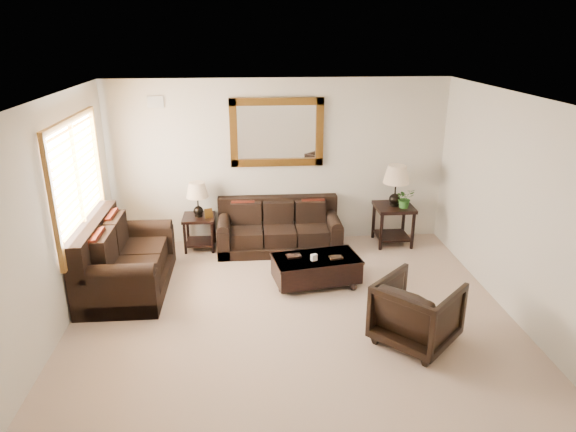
{
  "coord_description": "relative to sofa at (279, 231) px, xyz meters",
  "views": [
    {
      "loc": [
        -0.51,
        -5.67,
        3.42
      ],
      "look_at": [
        -0.0,
        0.6,
        1.11
      ],
      "focal_mm": 32.0,
      "sensor_mm": 36.0,
      "label": 1
    }
  ],
  "objects": [
    {
      "name": "room",
      "position": [
        0.03,
        -2.11,
        1.06
      ],
      "size": [
        5.51,
        5.01,
        2.71
      ],
      "color": "tan",
      "rests_on": "ground"
    },
    {
      "name": "window",
      "position": [
        -2.67,
        -1.21,
        1.26
      ],
      "size": [
        0.07,
        1.96,
        1.66
      ],
      "color": "white",
      "rests_on": "room"
    },
    {
      "name": "mirror",
      "position": [
        -0.0,
        0.36,
        1.56
      ],
      "size": [
        1.5,
        0.06,
        1.1
      ],
      "color": "#4B300F",
      "rests_on": "room"
    },
    {
      "name": "air_vent",
      "position": [
        -1.87,
        0.37,
        2.06
      ],
      "size": [
        0.25,
        0.02,
        0.18
      ],
      "primitive_type": "cube",
      "color": "#999999",
      "rests_on": "room"
    },
    {
      "name": "sofa",
      "position": [
        0.0,
        0.0,
        0.0
      ],
      "size": [
        1.97,
        0.85,
        0.81
      ],
      "color": "black",
      "rests_on": "room"
    },
    {
      "name": "loveseat",
      "position": [
        -2.24,
        -1.22,
        0.08
      ],
      "size": [
        1.06,
        1.78,
        1.0
      ],
      "rotation": [
        0.0,
        0.0,
        1.57
      ],
      "color": "black",
      "rests_on": "room"
    },
    {
      "name": "end_table_left",
      "position": [
        -1.29,
        0.1,
        0.44
      ],
      "size": [
        0.51,
        0.51,
        1.13
      ],
      "color": "black",
      "rests_on": "room"
    },
    {
      "name": "end_table_right",
      "position": [
        1.91,
        0.05,
        0.59
      ],
      "size": [
        0.61,
        0.61,
        1.35
      ],
      "color": "black",
      "rests_on": "room"
    },
    {
      "name": "coffee_table",
      "position": [
        0.44,
        -1.31,
        -0.04
      ],
      "size": [
        1.28,
        0.84,
        0.51
      ],
      "rotation": [
        0.0,
        0.0,
        0.17
      ],
      "color": "black",
      "rests_on": "room"
    },
    {
      "name": "armchair",
      "position": [
        1.39,
        -2.83,
        0.13
      ],
      "size": [
        1.12,
        1.12,
        0.84
      ],
      "primitive_type": "imported",
      "rotation": [
        0.0,
        0.0,
        2.34
      ],
      "color": "black",
      "rests_on": "floor"
    },
    {
      "name": "potted_plant",
      "position": [
        2.05,
        -0.07,
        0.5
      ],
      "size": [
        0.37,
        0.39,
        0.25
      ],
      "primitive_type": "imported",
      "rotation": [
        0.0,
        0.0,
        0.26
      ],
      "color": "#2A5E20",
      "rests_on": "end_table_right"
    }
  ]
}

